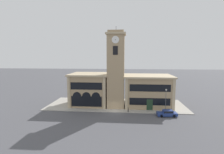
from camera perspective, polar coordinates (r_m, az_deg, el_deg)
The scene contains 8 objects.
ground_plane at distance 43.71m, azimuth 0.86°, elevation -11.56°, with size 300.00×300.00×0.00m, color #4C4C51.
sidewalk_kerb at distance 50.28m, azimuth 1.42°, elevation -9.02°, with size 37.97×13.80×0.15m.
clock_tower at distance 46.26m, azimuth 1.28°, elevation 2.36°, with size 5.12×5.12×21.50m.
town_hall_left_wing at distance 50.44m, azimuth -7.17°, elevation -3.87°, with size 10.79×10.08×8.93m.
town_hall_right_wing at distance 49.73m, azimuth 11.59°, elevation -4.32°, with size 13.17×10.08×8.57m.
parked_car_near at distance 42.94m, azimuth 17.56°, elevation -11.15°, with size 4.62×2.12×1.46m.
street_lamp at distance 43.85m, azimuth 17.18°, elevation -6.40°, with size 0.36×0.36×5.86m.
bollard at distance 43.80m, azimuth 5.29°, elevation -10.63°, with size 0.18×0.18×1.06m.
Camera 1 is at (2.91, -41.41, 13.71)m, focal length 28.00 mm.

